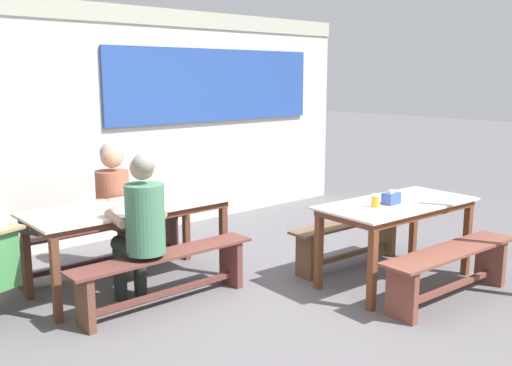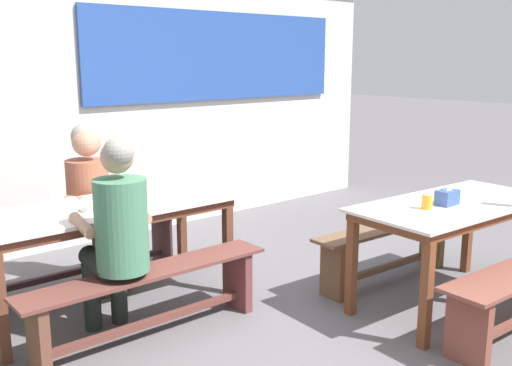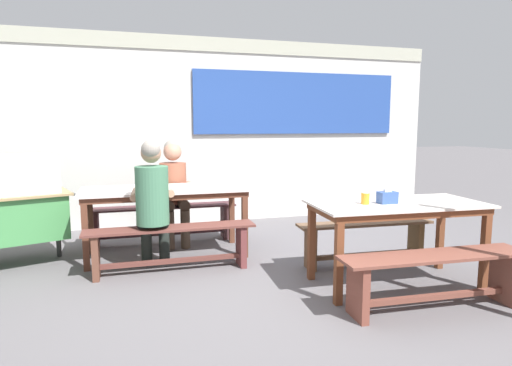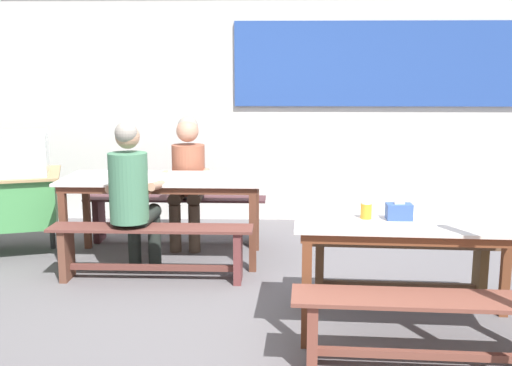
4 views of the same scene
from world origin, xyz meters
TOP-DOWN VIEW (x-y plane):
  - ground_plane at (0.00, 0.00)m, footprint 40.00×40.00m
  - backdrop_wall at (0.05, 2.76)m, footprint 7.09×0.23m
  - dining_table_far at (-0.76, 1.20)m, footprint 1.78×0.77m
  - dining_table_near at (1.12, -0.30)m, footprint 1.56×0.82m
  - bench_far_back at (-0.75, 1.77)m, footprint 1.78×0.31m
  - bench_far_front at (-0.76, 0.63)m, footprint 1.64×0.30m
  - bench_near_back at (1.15, 0.27)m, footprint 1.43×0.33m
  - person_left_back_turned at (-0.93, 0.70)m, footprint 0.45×0.56m
  - person_center_facing at (-0.61, 1.70)m, footprint 0.43×0.56m
  - tissue_box at (1.01, -0.31)m, footprint 0.16×0.10m
  - condiment_jar at (0.81, -0.28)m, footprint 0.07×0.07m
  - soup_bowl at (-0.88, 1.12)m, footprint 0.16×0.16m

SIDE VIEW (x-z plane):
  - ground_plane at x=0.00m, z-range 0.00..0.00m
  - bench_near_back at x=1.15m, z-range 0.07..0.51m
  - bench_far_front at x=-0.76m, z-range 0.07..0.52m
  - bench_far_back at x=-0.75m, z-range 0.07..0.52m
  - dining_table_near at x=1.12m, z-range 0.30..1.05m
  - dining_table_far at x=-0.76m, z-range 0.30..1.05m
  - person_center_facing at x=-0.61m, z-range 0.09..1.34m
  - person_left_back_turned at x=-0.93m, z-range 0.08..1.37m
  - soup_bowl at x=-0.88m, z-range 0.75..0.79m
  - tissue_box at x=1.01m, z-range 0.74..0.87m
  - condiment_jar at x=0.81m, z-range 0.75..0.86m
  - backdrop_wall at x=0.05m, z-range 0.07..2.72m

